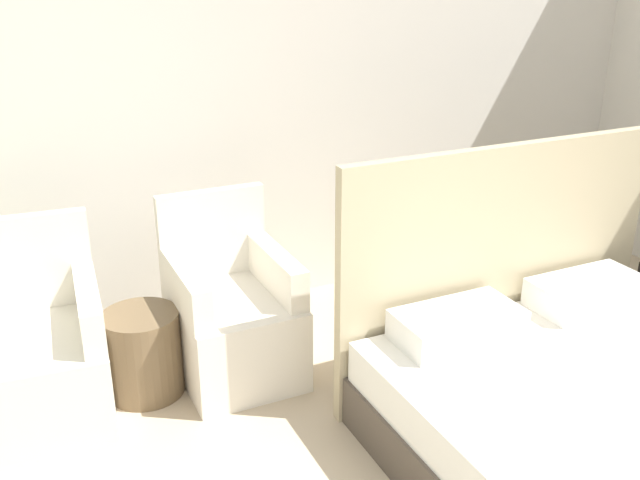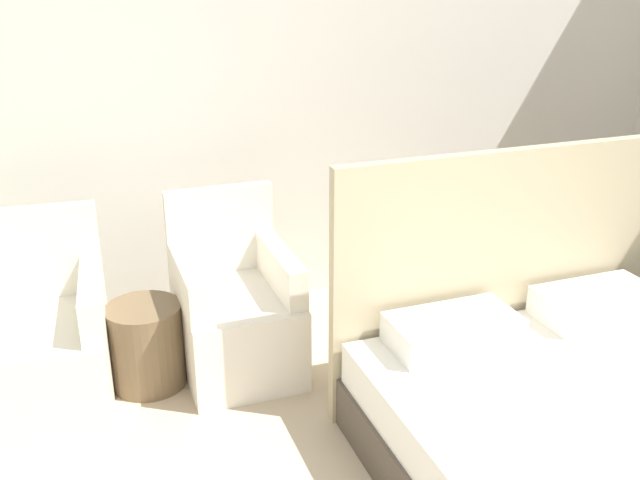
% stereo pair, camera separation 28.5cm
% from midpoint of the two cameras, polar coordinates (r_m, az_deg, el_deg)
% --- Properties ---
extents(wall_back, '(10.00, 0.06, 2.90)m').
position_cam_midpoint_polar(wall_back, '(4.22, -10.21, 12.88)').
color(wall_back, silver).
rests_on(wall_back, ground_plane).
extents(bed, '(1.80, 2.05, 1.26)m').
position_cam_midpoint_polar(bed, '(3.23, 21.38, -14.20)').
color(bed, '#4C4238').
rests_on(bed, ground_plane).
extents(armchair_near_window_left, '(0.64, 0.74, 0.93)m').
position_cam_midpoint_polar(armchair_near_window_left, '(3.70, -23.50, -8.96)').
color(armchair_near_window_left, silver).
rests_on(armchair_near_window_left, ground_plane).
extents(armchair_near_window_right, '(0.59, 0.70, 0.93)m').
position_cam_midpoint_polar(armchair_near_window_right, '(3.80, -9.14, -6.44)').
color(armchair_near_window_right, silver).
rests_on(armchair_near_window_right, ground_plane).
extents(side_table, '(0.39, 0.39, 0.44)m').
position_cam_midpoint_polar(side_table, '(3.76, -16.10, -8.74)').
color(side_table, brown).
rests_on(side_table, ground_plane).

